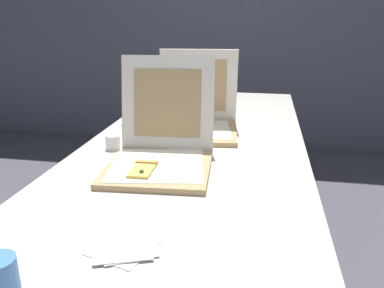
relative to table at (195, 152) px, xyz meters
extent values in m
cube|color=slate|center=(0.00, 2.26, 0.61)|extent=(10.00, 0.10, 2.60)
cube|color=beige|center=(0.00, 0.00, 0.03)|extent=(0.97, 2.44, 0.03)
cylinder|color=gray|center=(-0.42, 1.15, -0.34)|extent=(0.04, 0.04, 0.70)
cylinder|color=gray|center=(0.42, 1.15, -0.34)|extent=(0.04, 0.04, 0.70)
cube|color=tan|center=(-0.08, -0.34, 0.05)|extent=(0.41, 0.41, 0.02)
cube|color=silver|center=(-0.08, -0.33, 0.06)|extent=(0.39, 0.39, 0.00)
cube|color=white|center=(-0.09, -0.12, 0.25)|extent=(0.38, 0.10, 0.38)
cube|color=tan|center=(-0.09, -0.13, 0.25)|extent=(0.28, 0.07, 0.27)
cube|color=#EAC156|center=(-0.12, -0.41, 0.07)|extent=(0.08, 0.13, 0.01)
cube|color=tan|center=(-0.12, -0.35, 0.07)|extent=(0.08, 0.03, 0.02)
sphere|color=#2D6628|center=(-0.11, -0.44, 0.08)|extent=(0.02, 0.02, 0.02)
cube|color=tan|center=(-0.01, 0.14, 0.05)|extent=(0.42, 0.42, 0.02)
cube|color=silver|center=(-0.01, 0.15, 0.06)|extent=(0.37, 0.37, 0.00)
cube|color=white|center=(-0.03, 0.29, 0.25)|extent=(0.39, 0.13, 0.37)
cube|color=tan|center=(-0.03, 0.29, 0.25)|extent=(0.28, 0.09, 0.27)
cylinder|color=white|center=(-0.05, 0.17, 0.09)|extent=(0.03, 0.03, 0.00)
cylinder|color=white|center=(-0.04, 0.17, 0.08)|extent=(0.01, 0.00, 0.03)
cylinder|color=white|center=(-0.06, 0.17, 0.08)|extent=(0.01, 0.00, 0.03)
cylinder|color=white|center=(-0.06, 0.16, 0.08)|extent=(0.01, 0.00, 0.03)
cylinder|color=white|center=(-0.22, 0.42, 0.07)|extent=(0.06, 0.06, 0.06)
cylinder|color=white|center=(-0.34, -0.13, 0.07)|extent=(0.06, 0.06, 0.06)
cylinder|color=white|center=(-0.33, 0.05, 0.07)|extent=(0.06, 0.06, 0.06)
cube|color=white|center=(-0.04, -0.84, 0.04)|extent=(0.18, 0.18, 0.00)
cube|color=white|center=(-0.02, -0.84, 0.05)|extent=(0.18, 0.18, 0.00)
cube|color=white|center=(-0.04, -0.84, 0.05)|extent=(0.18, 0.18, 0.00)
camera|label=1|loc=(0.29, -1.63, 0.60)|focal=36.43mm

